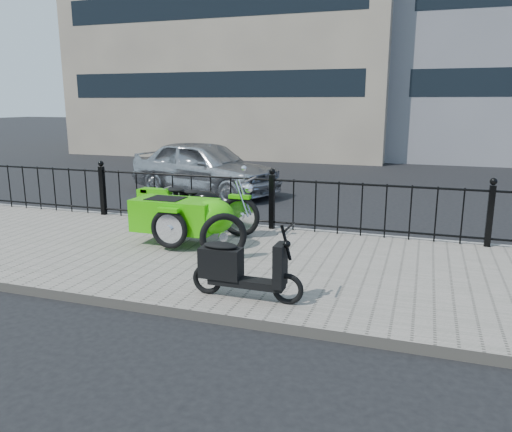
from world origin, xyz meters
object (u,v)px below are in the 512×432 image
(spare_tire, at_px, (223,237))
(sedan_car, at_px, (205,167))
(scooter, at_px, (239,268))
(motorcycle_sidecar, at_px, (189,214))

(spare_tire, relative_size, sedan_car, 0.17)
(scooter, distance_m, spare_tire, 1.43)
(scooter, bearing_deg, spare_tire, 119.45)
(motorcycle_sidecar, height_order, sedan_car, sedan_car)
(scooter, relative_size, sedan_car, 0.33)
(scooter, relative_size, spare_tire, 1.95)
(motorcycle_sidecar, relative_size, sedan_car, 0.56)
(motorcycle_sidecar, height_order, spare_tire, motorcycle_sidecar)
(sedan_car, bearing_deg, motorcycle_sidecar, -143.28)
(spare_tire, distance_m, sedan_car, 5.99)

